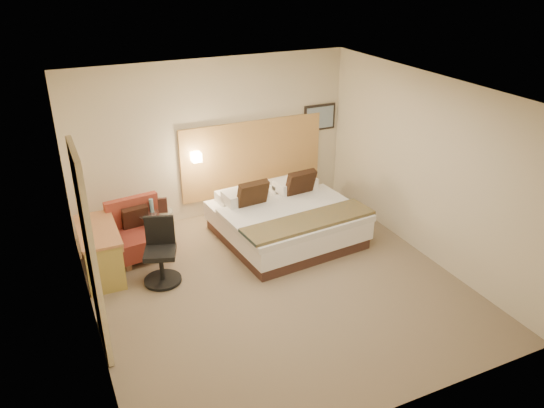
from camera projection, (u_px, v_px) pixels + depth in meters
name	position (u px, v px, depth m)	size (l,w,h in m)	color
floor	(277.00, 285.00, 7.37)	(4.80, 5.00, 0.02)	#7C6A53
ceiling	(277.00, 91.00, 6.21)	(4.80, 5.00, 0.02)	silver
wall_back	(213.00, 140.00, 8.85)	(4.80, 0.02, 2.70)	beige
wall_front	(397.00, 302.00, 4.73)	(4.80, 0.02, 2.70)	beige
wall_left	(81.00, 234.00, 5.88)	(0.02, 5.00, 2.70)	beige
wall_right	(427.00, 168.00, 7.71)	(0.02, 5.00, 2.70)	beige
headboard_panel	(253.00, 157.00, 9.25)	(2.60, 0.04, 1.30)	tan
art_frame	(320.00, 117.00, 9.53)	(0.62, 0.03, 0.47)	black
art_canvas	(320.00, 118.00, 9.51)	(0.54, 0.01, 0.39)	#778FA4
lamp_arm	(195.00, 156.00, 8.73)	(0.02, 0.02, 0.12)	silver
lamp_shade	(196.00, 157.00, 8.68)	(0.15, 0.15, 0.15)	#FBE9C4
curtain	(90.00, 254.00, 5.75)	(0.06, 0.90, 2.42)	beige
bottle_a	(151.00, 206.00, 8.06)	(0.06, 0.06, 0.21)	#78A8B9
menu_folder	(163.00, 205.00, 8.04)	(0.14, 0.05, 0.23)	#3C1E18
bed	(285.00, 220.00, 8.46)	(2.18, 2.14, 0.99)	#3F261F
lounge_chair	(139.00, 234.00, 7.99)	(0.90, 0.81, 0.85)	#9B6949
side_table	(157.00, 227.00, 8.21)	(0.64, 0.64, 0.59)	silver
desk	(100.00, 238.00, 7.40)	(0.54, 1.16, 0.72)	#B27145
desk_chair	(161.00, 257.00, 7.31)	(0.66, 0.66, 0.92)	black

